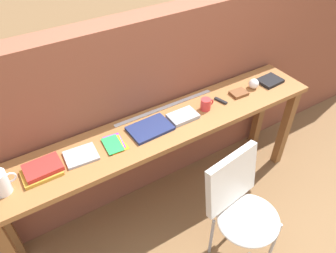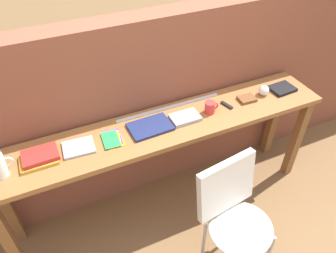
{
  "view_description": "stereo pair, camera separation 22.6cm",
  "coord_description": "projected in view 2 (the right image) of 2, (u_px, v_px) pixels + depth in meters",
  "views": [
    {
      "loc": [
        -0.91,
        -1.21,
        2.37
      ],
      "look_at": [
        0.0,
        0.25,
        0.9
      ],
      "focal_mm": 35.0,
      "sensor_mm": 36.0,
      "label": 1
    },
    {
      "loc": [
        -0.71,
        -1.32,
        2.37
      ],
      "look_at": [
        0.0,
        0.25,
        0.9
      ],
      "focal_mm": 35.0,
      "sensor_mm": 36.0,
      "label": 2
    }
  ],
  "objects": [
    {
      "name": "ruler_metal_back_edge",
      "position": [
        169.0,
        107.0,
        2.46
      ],
      "size": [
        0.83,
        0.03,
        0.0
      ],
      "primitive_type": "cube",
      "color": "silver",
      "rests_on": "sideboard"
    },
    {
      "name": "sports_ball_small",
      "position": [
        264.0,
        90.0,
        2.57
      ],
      "size": [
        0.08,
        0.08,
        0.08
      ],
      "primitive_type": "sphere",
      "color": "silver",
      "rests_on": "sideboard"
    },
    {
      "name": "ground_plane",
      "position": [
        181.0,
        228.0,
        2.68
      ],
      "size": [
        40.0,
        40.0,
        0.0
      ],
      "primitive_type": "plane",
      "color": "brown"
    },
    {
      "name": "multitool_folded",
      "position": [
        227.0,
        105.0,
        2.47
      ],
      "size": [
        0.05,
        0.11,
        0.02
      ],
      "primitive_type": "cube",
      "rotation": [
        0.0,
        0.0,
        0.28
      ],
      "color": "black",
      "rests_on": "sideboard"
    },
    {
      "name": "brick_wall_back",
      "position": [
        148.0,
        109.0,
        2.62
      ],
      "size": [
        6.0,
        0.2,
        1.55
      ],
      "primitive_type": "cube",
      "color": "brown",
      "rests_on": "ground"
    },
    {
      "name": "sideboard",
      "position": [
        165.0,
        139.0,
        2.4
      ],
      "size": [
        2.5,
        0.44,
        0.88
      ],
      "color": "#996033",
      "rests_on": "ground"
    },
    {
      "name": "book_repair_rightmost",
      "position": [
        282.0,
        89.0,
        2.63
      ],
      "size": [
        0.2,
        0.16,
        0.03
      ],
      "primitive_type": "cube",
      "rotation": [
        0.0,
        0.0,
        0.06
      ],
      "color": "black",
      "rests_on": "sideboard"
    },
    {
      "name": "magazine_cycling",
      "position": [
        79.0,
        147.0,
        2.12
      ],
      "size": [
        0.21,
        0.18,
        0.02
      ],
      "primitive_type": "cube",
      "rotation": [
        0.0,
        0.0,
        -0.07
      ],
      "color": "#9E9EA3",
      "rests_on": "sideboard"
    },
    {
      "name": "mug",
      "position": [
        210.0,
        107.0,
        2.39
      ],
      "size": [
        0.11,
        0.08,
        0.09
      ],
      "color": "red",
      "rests_on": "sideboard"
    },
    {
      "name": "pamphlet_pile_colourful",
      "position": [
        113.0,
        139.0,
        2.19
      ],
      "size": [
        0.14,
        0.19,
        0.01
      ],
      "color": "orange",
      "rests_on": "sideboard"
    },
    {
      "name": "book_open_centre",
      "position": [
        150.0,
        127.0,
        2.28
      ],
      "size": [
        0.3,
        0.21,
        0.02
      ],
      "primitive_type": "cube",
      "rotation": [
        0.0,
        0.0,
        0.04
      ],
      "color": "navy",
      "rests_on": "sideboard"
    },
    {
      "name": "book_stack_leftmost",
      "position": [
        40.0,
        158.0,
        2.03
      ],
      "size": [
        0.24,
        0.17,
        0.05
      ],
      "color": "gold",
      "rests_on": "sideboard"
    },
    {
      "name": "chair_white_moulded",
      "position": [
        235.0,
        214.0,
        2.16
      ],
      "size": [
        0.5,
        0.51,
        0.89
      ],
      "color": "silver",
      "rests_on": "ground"
    },
    {
      "name": "book_grey_hardcover",
      "position": [
        185.0,
        118.0,
        2.35
      ],
      "size": [
        0.21,
        0.14,
        0.03
      ],
      "primitive_type": "cube",
      "rotation": [
        0.0,
        0.0,
        -0.0
      ],
      "color": "#9E9EA3",
      "rests_on": "sideboard"
    },
    {
      "name": "leather_journal_brown",
      "position": [
        247.0,
        99.0,
        2.53
      ],
      "size": [
        0.13,
        0.11,
        0.02
      ],
      "primitive_type": "cube",
      "rotation": [
        0.0,
        0.0,
        -0.05
      ],
      "color": "brown",
      "rests_on": "sideboard"
    }
  ]
}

